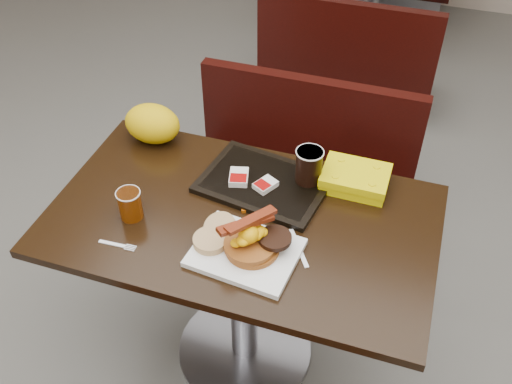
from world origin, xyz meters
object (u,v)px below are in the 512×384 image
(hashbrown_sleeve_left, at_px, (239,177))
(coffee_cup_far, at_px, (309,166))
(pancake_stack, at_px, (252,246))
(clamshell, at_px, (355,179))
(knife, at_px, (299,248))
(bench_near_n, at_px, (296,174))
(fork, at_px, (112,244))
(table_near, at_px, (244,292))
(bench_far_s, at_px, (350,48))
(platter, at_px, (245,253))
(tray, at_px, (264,183))
(coffee_cup_near, at_px, (130,205))
(paper_bag, at_px, (152,124))
(hashbrown_sleeve_right, at_px, (265,185))

(hashbrown_sleeve_left, distance_m, coffee_cup_far, 0.23)
(pancake_stack, xyz_separation_m, hashbrown_sleeve_left, (-0.14, 0.28, -0.00))
(coffee_cup_far, relative_size, clamshell, 0.54)
(knife, distance_m, clamshell, 0.34)
(bench_near_n, relative_size, fork, 8.54)
(table_near, xyz_separation_m, bench_far_s, (0.00, 1.90, -0.02))
(table_near, bearing_deg, hashbrown_sleeve_left, 113.05)
(table_near, distance_m, bench_near_n, 0.70)
(platter, bearing_deg, table_near, 118.62)
(table_near, distance_m, knife, 0.43)
(bench_far_s, distance_m, tray, 1.78)
(fork, bearing_deg, tray, 45.72)
(pancake_stack, height_order, knife, pancake_stack)
(table_near, distance_m, pancake_stack, 0.44)
(table_near, distance_m, fork, 0.55)
(table_near, relative_size, fork, 10.25)
(coffee_cup_near, xyz_separation_m, clamshell, (0.63, 0.36, -0.02))
(paper_bag, bearing_deg, knife, -28.79)
(bench_far_s, bearing_deg, coffee_cup_near, -99.20)
(fork, distance_m, coffee_cup_far, 0.66)
(hashbrown_sleeve_left, bearing_deg, bench_far_s, 73.16)
(hashbrown_sleeve_left, height_order, clamshell, clamshell)
(table_near, bearing_deg, fork, -144.77)
(bench_far_s, bearing_deg, bench_near_n, -90.00)
(platter, relative_size, knife, 1.92)
(fork, relative_size, hashbrown_sleeve_right, 1.64)
(table_near, bearing_deg, clamshell, 40.23)
(table_near, bearing_deg, tray, 82.67)
(coffee_cup_near, height_order, coffee_cup_far, coffee_cup_far)
(tray, bearing_deg, coffee_cup_far, 29.46)
(bench_near_n, xyz_separation_m, hashbrown_sleeve_left, (-0.06, -0.56, 0.42))
(platter, relative_size, hashbrown_sleeve_left, 3.66)
(hashbrown_sleeve_left, distance_m, hashbrown_sleeve_right, 0.09)
(bench_far_s, xyz_separation_m, hashbrown_sleeve_right, (0.03, -1.77, 0.42))
(coffee_cup_near, bearing_deg, table_near, 17.98)
(fork, relative_size, knife, 0.75)
(pancake_stack, bearing_deg, paper_bag, 141.18)
(hashbrown_sleeve_right, height_order, clamshell, clamshell)
(tray, bearing_deg, table_near, -88.50)
(hashbrown_sleeve_right, distance_m, coffee_cup_far, 0.15)
(coffee_cup_near, distance_m, coffee_cup_far, 0.58)
(knife, bearing_deg, table_near, -142.41)
(knife, height_order, tray, tray)
(tray, xyz_separation_m, hashbrown_sleeve_right, (0.01, -0.03, 0.02))
(knife, xyz_separation_m, hashbrown_sleeve_left, (-0.26, 0.21, 0.03))
(pancake_stack, distance_m, clamshell, 0.45)
(bench_near_n, bearing_deg, tray, -87.77)
(clamshell, bearing_deg, platter, -120.54)
(platter, height_order, clamshell, clamshell)
(bench_near_n, bearing_deg, fork, -109.34)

